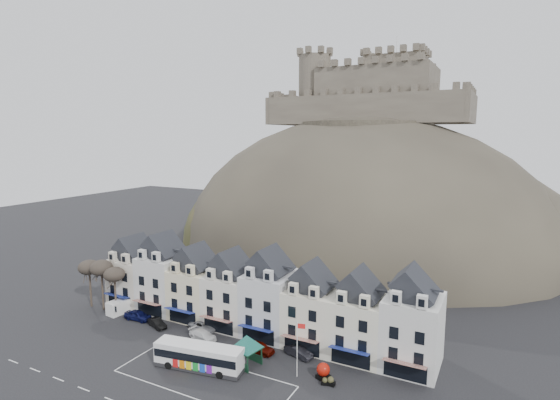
# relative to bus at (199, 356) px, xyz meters

# --- Properties ---
(ground) EXTENTS (300.00, 300.00, 0.00)m
(ground) POSITION_rel_bus_xyz_m (-0.18, -2.78, -1.79)
(ground) COLOR black
(ground) RESTS_ON ground
(coach_bay_markings) EXTENTS (22.00, 7.50, 0.01)m
(coach_bay_markings) POSITION_rel_bus_xyz_m (1.82, -1.53, -1.79)
(coach_bay_markings) COLOR silver
(coach_bay_markings) RESTS_ON ground
(townhouse_terrace) EXTENTS (54.40, 9.35, 11.80)m
(townhouse_terrace) POSITION_rel_bus_xyz_m (-0.03, 13.19, 3.51)
(townhouse_terrace) COLOR beige
(townhouse_terrace) RESTS_ON ground
(castle_hill) EXTENTS (100.00, 76.00, 68.00)m
(castle_hill) POSITION_rel_bus_xyz_m (1.08, 66.17, -1.68)
(castle_hill) COLOR #363129
(castle_hill) RESTS_ON ground
(castle) EXTENTS (50.20, 22.20, 22.00)m
(castle) POSITION_rel_bus_xyz_m (0.33, 73.15, 38.40)
(castle) COLOR brown
(castle) RESTS_ON ground
(tree_left_far) EXTENTS (3.61, 3.61, 8.24)m
(tree_left_far) POSITION_rel_bus_xyz_m (-29.18, 7.72, 5.11)
(tree_left_far) COLOR #392D24
(tree_left_far) RESTS_ON ground
(tree_left_mid) EXTENTS (3.78, 3.78, 8.64)m
(tree_left_mid) POSITION_rel_bus_xyz_m (-26.18, 7.72, 5.45)
(tree_left_mid) COLOR #392D24
(tree_left_mid) RESTS_ON ground
(tree_left_near) EXTENTS (3.43, 3.43, 7.84)m
(tree_left_near) POSITION_rel_bus_xyz_m (-23.18, 7.72, 4.76)
(tree_left_near) COLOR #392D24
(tree_left_near) RESTS_ON ground
(bus) EXTENTS (11.77, 4.52, 3.24)m
(bus) POSITION_rel_bus_xyz_m (0.00, 0.00, 0.00)
(bus) COLOR #262628
(bus) RESTS_ON ground
(bus_shelter) EXTENTS (6.35, 6.35, 4.11)m
(bus_shelter) POSITION_rel_bus_xyz_m (4.90, 3.53, 1.39)
(bus_shelter) COLOR black
(bus_shelter) RESTS_ON ground
(red_buoy) EXTENTS (1.75, 1.75, 2.01)m
(red_buoy) POSITION_rel_bus_xyz_m (14.75, 5.15, -0.77)
(red_buoy) COLOR black
(red_buoy) RESTS_ON ground
(flagpole) EXTENTS (1.00, 0.32, 7.09)m
(flagpole) POSITION_rel_bus_xyz_m (11.80, 4.13, 2.26)
(flagpole) COLOR silver
(flagpole) RESTS_ON ground
(white_van) EXTENTS (2.60, 4.98, 2.18)m
(white_van) POSITION_rel_bus_xyz_m (-22.57, 8.34, -0.70)
(white_van) COLOR white
(white_van) RESTS_ON ground
(planter_west) EXTENTS (1.01, 0.71, 0.91)m
(planter_west) POSITION_rel_bus_xyz_m (15.42, 4.01, -1.35)
(planter_west) COLOR black
(planter_west) RESTS_ON ground
(planter_east) EXTENTS (1.12, 0.76, 1.09)m
(planter_east) POSITION_rel_bus_xyz_m (16.05, 4.22, -1.27)
(planter_east) COLOR black
(planter_east) RESTS_ON ground
(car_navy) EXTENTS (4.68, 2.12, 1.56)m
(car_navy) POSITION_rel_bus_xyz_m (-17.89, 7.30, -1.01)
(car_navy) COLOR #0C0F3D
(car_navy) RESTS_ON ground
(car_black) EXTENTS (4.19, 2.65, 1.30)m
(car_black) POSITION_rel_bus_xyz_m (-13.30, 6.72, -1.14)
(car_black) COLOR black
(car_black) RESTS_ON ground
(car_silver) EXTENTS (4.81, 2.61, 1.30)m
(car_silver) POSITION_rel_bus_xyz_m (-6.40, 9.22, -1.14)
(car_silver) COLOR gray
(car_silver) RESTS_ON ground
(car_white) EXTENTS (4.78, 2.52, 1.32)m
(car_white) POSITION_rel_bus_xyz_m (-4.58, 6.72, -1.13)
(car_white) COLOR white
(car_white) RESTS_ON ground
(car_maroon) EXTENTS (4.57, 2.10, 1.52)m
(car_maroon) POSITION_rel_bus_xyz_m (4.62, 7.10, -1.03)
(car_maroon) COLOR #4F0B04
(car_maroon) RESTS_ON ground
(car_charcoal) EXTENTS (4.44, 2.57, 1.38)m
(car_charcoal) POSITION_rel_bus_xyz_m (9.82, 8.60, -1.10)
(car_charcoal) COLOR black
(car_charcoal) RESTS_ON ground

